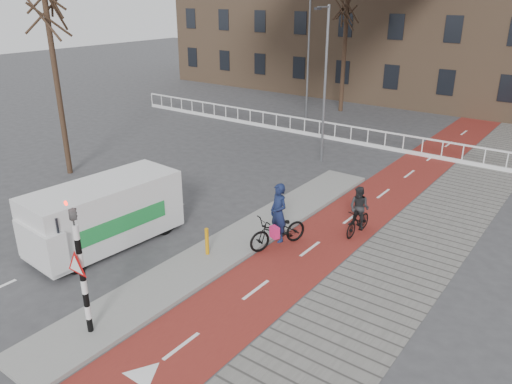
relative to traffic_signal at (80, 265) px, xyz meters
The scene contains 14 objects.
ground 2.90m from the traffic_signal, 73.47° to the left, with size 120.00×120.00×0.00m, color #38383A.
bike_lane 12.36m from the traffic_signal, 80.09° to the left, with size 2.50×60.00×0.01m, color maroon.
sidewalk 13.13m from the traffic_signal, 67.82° to the left, with size 3.00×60.00×0.01m, color slate.
curb_island 6.32m from the traffic_signal, 90.95° to the left, with size 1.80×16.00×0.12m, color gray.
traffic_signal is the anchor object (origin of this frame).
bollard 4.85m from the traffic_signal, 93.17° to the left, with size 0.12×0.12×0.89m, color orange.
cyclist_near 6.76m from the traffic_signal, 80.01° to the left, with size 1.49×2.27×2.21m.
cyclist_far 9.49m from the traffic_signal, 72.31° to the left, with size 0.75×1.60×1.73m.
van 4.95m from the traffic_signal, 136.82° to the left, with size 2.36×5.13×2.15m.
railing 19.60m from the traffic_signal, 103.02° to the left, with size 28.00×0.10×0.99m.
tree_left 12.90m from the traffic_signal, 147.61° to the left, with size 0.24×0.24×8.50m, color black.
tree_mid 26.85m from the traffic_signal, 104.30° to the left, with size 0.29×0.29×7.67m, color black.
streetlight_near 15.49m from the traffic_signal, 97.94° to the left, with size 0.12×0.12×7.33m, color slate.
streetlight_left 24.12m from the traffic_signal, 108.33° to the left, with size 0.12×0.12×8.19m, color slate.
Camera 1 is at (8.66, -7.72, 7.87)m, focal length 35.00 mm.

